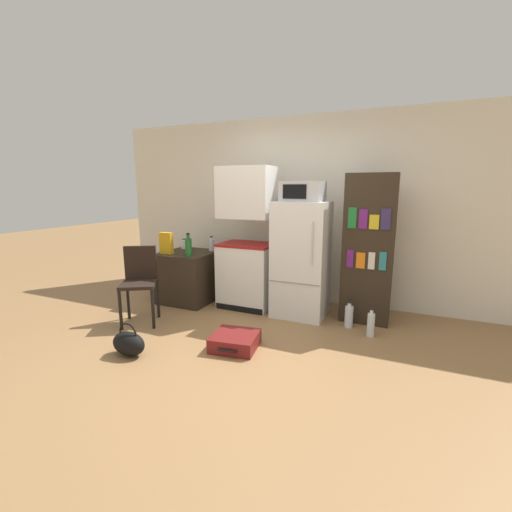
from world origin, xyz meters
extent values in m
plane|color=olive|center=(0.00, 0.00, 0.00)|extent=(24.00, 24.00, 0.00)
cube|color=silver|center=(0.20, 2.00, 1.30)|extent=(6.40, 0.10, 2.60)
cube|color=#2D2319|center=(-1.45, 1.22, 0.36)|extent=(0.73, 0.76, 0.71)
cube|color=white|center=(-0.57, 1.33, 0.43)|extent=(0.71, 0.54, 0.85)
cube|color=maroon|center=(-0.57, 1.33, 0.87)|extent=(0.73, 0.55, 0.03)
cube|color=white|center=(-0.57, 1.33, 1.56)|extent=(0.71, 0.46, 0.67)
cube|color=black|center=(-0.57, 1.06, 0.04)|extent=(0.68, 0.01, 0.08)
cube|color=white|center=(0.20, 1.31, 0.73)|extent=(0.66, 0.58, 1.46)
cube|color=gray|center=(0.20, 1.02, 0.49)|extent=(0.63, 0.01, 0.01)
cylinder|color=silver|center=(0.41, 1.00, 0.99)|extent=(0.02, 0.02, 0.51)
cube|color=#B7B7BC|center=(0.20, 1.31, 1.58)|extent=(0.49, 0.40, 0.24)
cube|color=black|center=(0.16, 1.10, 1.58)|extent=(0.29, 0.01, 0.17)
cube|color=#2D2319|center=(0.99, 1.43, 0.89)|extent=(0.58, 0.34, 1.79)
cube|color=#661E75|center=(0.81, 1.26, 0.80)|extent=(0.08, 0.01, 0.21)
cube|color=orange|center=(0.93, 1.26, 0.79)|extent=(0.10, 0.01, 0.19)
cube|color=silver|center=(1.05, 1.26, 0.79)|extent=(0.07, 0.01, 0.20)
cube|color=teal|center=(1.17, 1.26, 0.80)|extent=(0.08, 0.01, 0.21)
cube|color=#1E7033|center=(0.81, 1.26, 1.28)|extent=(0.09, 0.01, 0.24)
cube|color=#661E75|center=(0.93, 1.26, 1.27)|extent=(0.09, 0.01, 0.22)
cube|color=gold|center=(1.05, 1.26, 1.24)|extent=(0.10, 0.01, 0.16)
cube|color=#332856|center=(1.17, 1.26, 1.28)|extent=(0.10, 0.01, 0.24)
cylinder|color=silver|center=(-1.20, 1.46, 0.80)|extent=(0.08, 0.08, 0.17)
cylinder|color=silver|center=(-1.20, 1.46, 0.90)|extent=(0.03, 0.03, 0.03)
cylinder|color=black|center=(-1.20, 1.46, 0.92)|extent=(0.04, 0.04, 0.02)
cylinder|color=white|center=(-1.68, 1.45, 0.77)|extent=(0.09, 0.09, 0.12)
cylinder|color=white|center=(-1.68, 1.45, 0.84)|extent=(0.04, 0.04, 0.02)
cylinder|color=black|center=(-1.68, 1.45, 0.86)|extent=(0.04, 0.04, 0.01)
cylinder|color=#1E6028|center=(-1.27, 0.97, 0.84)|extent=(0.09, 0.09, 0.25)
cylinder|color=#1E6028|center=(-1.27, 0.97, 0.98)|extent=(0.04, 0.04, 0.04)
cylinder|color=black|center=(-1.27, 0.97, 1.02)|extent=(0.05, 0.05, 0.03)
cube|color=gold|center=(-1.65, 0.99, 0.86)|extent=(0.19, 0.07, 0.30)
cylinder|color=black|center=(-1.55, -0.02, 0.24)|extent=(0.04, 0.04, 0.47)
cylinder|color=black|center=(-1.23, 0.17, 0.24)|extent=(0.04, 0.04, 0.47)
cylinder|color=black|center=(-1.73, 0.30, 0.24)|extent=(0.04, 0.04, 0.47)
cylinder|color=black|center=(-1.42, 0.48, 0.24)|extent=(0.04, 0.04, 0.47)
cube|color=black|center=(-1.48, 0.23, 0.49)|extent=(0.55, 0.55, 0.04)
cube|color=black|center=(-1.57, 0.39, 0.72)|extent=(0.35, 0.24, 0.41)
cube|color=maroon|center=(-0.13, 0.11, 0.07)|extent=(0.51, 0.49, 0.15)
cylinder|color=black|center=(-0.10, -0.12, 0.07)|extent=(0.20, 0.05, 0.02)
ellipsoid|color=black|center=(-1.02, -0.45, 0.12)|extent=(0.36, 0.20, 0.24)
torus|color=black|center=(-1.02, -0.45, 0.23)|extent=(0.21, 0.02, 0.21)
cylinder|color=silver|center=(0.85, 1.14, 0.13)|extent=(0.10, 0.10, 0.25)
cylinder|color=silver|center=(0.85, 1.14, 0.27)|extent=(0.04, 0.04, 0.05)
cylinder|color=black|center=(0.85, 1.14, 0.31)|extent=(0.05, 0.05, 0.03)
cylinder|color=silver|center=(1.11, 0.96, 0.13)|extent=(0.08, 0.08, 0.26)
cylinder|color=silver|center=(1.11, 0.96, 0.28)|extent=(0.04, 0.04, 0.05)
cylinder|color=black|center=(1.11, 0.96, 0.32)|extent=(0.04, 0.04, 0.03)
camera|label=1|loc=(1.38, -2.80, 1.62)|focal=24.00mm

